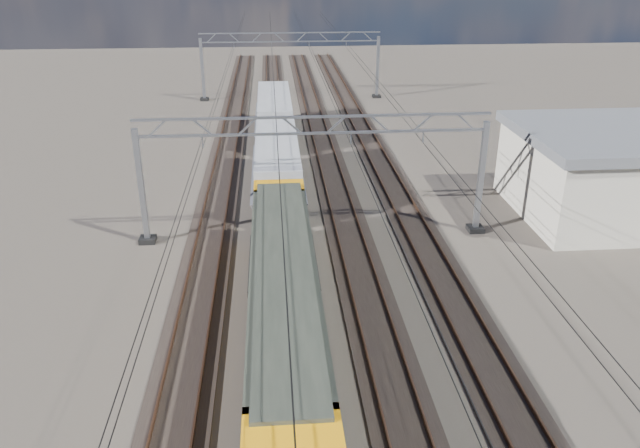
{
  "coord_description": "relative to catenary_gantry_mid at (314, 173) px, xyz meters",
  "views": [
    {
      "loc": [
        -2.28,
        -28.63,
        15.31
      ],
      "look_at": [
        0.02,
        0.35,
        2.4
      ],
      "focal_mm": 35.0,
      "sensor_mm": 36.0,
      "label": 1
    }
  ],
  "objects": [
    {
      "name": "track_outer_east",
      "position": [
        6.0,
        -4.0,
        -3.83
      ],
      "size": [
        2.6,
        140.0,
        0.3
      ],
      "color": "black",
      "rests_on": "ground"
    },
    {
      "name": "hopper_wagon_lead",
      "position": [
        -2.0,
        6.89,
        -1.67
      ],
      "size": [
        3.38,
        13.0,
        3.25
      ],
      "color": "black",
      "rests_on": "ground"
    },
    {
      "name": "ground",
      "position": [
        -0.0,
        -4.0,
        -3.91
      ],
      "size": [
        160.0,
        160.0,
        0.0
      ],
      "primitive_type": "plane",
      "color": "black",
      "rests_on": "ground"
    },
    {
      "name": "hopper_wagon_mid",
      "position": [
        -2.0,
        21.09,
        -1.67
      ],
      "size": [
        3.38,
        13.0,
        3.25
      ],
      "color": "black",
      "rests_on": "ground"
    },
    {
      "name": "catenary_gantry_mid",
      "position": [
        0.0,
        0.0,
        0.0
      ],
      "size": [
        19.9,
        0.9,
        7.11
      ],
      "color": "gray",
      "rests_on": "ground"
    },
    {
      "name": "catenary_gantry_far",
      "position": [
        0.0,
        36.0,
        0.0
      ],
      "size": [
        19.9,
        0.9,
        7.11
      ],
      "color": "gray",
      "rests_on": "ground"
    },
    {
      "name": "track_outer_west",
      "position": [
        -6.0,
        -4.0,
        -3.83
      ],
      "size": [
        2.6,
        140.0,
        0.3
      ],
      "color": "black",
      "rests_on": "ground"
    },
    {
      "name": "track_loco",
      "position": [
        -2.0,
        -4.0,
        -3.83
      ],
      "size": [
        2.6,
        140.0,
        0.3
      ],
      "color": "black",
      "rests_on": "ground"
    },
    {
      "name": "locomotive",
      "position": [
        -2.0,
        -10.8,
        -1.58
      ],
      "size": [
        2.76,
        21.1,
        3.62
      ],
      "color": "black",
      "rests_on": "ground"
    },
    {
      "name": "track_inner_east",
      "position": [
        2.0,
        -4.0,
        -3.83
      ],
      "size": [
        2.6,
        140.0,
        0.3
      ],
      "color": "black",
      "rests_on": "ground"
    },
    {
      "name": "overhead_wires",
      "position": [
        -0.0,
        4.0,
        1.84
      ],
      "size": [
        12.03,
        140.0,
        0.53
      ],
      "color": "black",
      "rests_on": "ground"
    }
  ]
}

